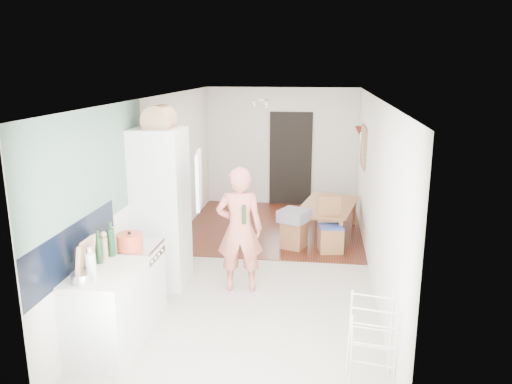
% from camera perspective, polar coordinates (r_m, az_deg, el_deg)
% --- Properties ---
extents(room_shell, '(3.20, 7.00, 2.50)m').
position_cam_1_polar(room_shell, '(7.25, 0.65, 0.82)').
color(room_shell, silver).
rests_on(room_shell, ground).
extents(floor, '(3.20, 7.00, 0.01)m').
position_cam_1_polar(floor, '(7.63, 0.62, -8.34)').
color(floor, '#B8AFA0').
rests_on(floor, ground).
extents(wood_floor_overlay, '(3.20, 3.30, 0.01)m').
position_cam_1_polar(wood_floor_overlay, '(9.36, 2.00, -3.99)').
color(wood_floor_overlay, maroon).
rests_on(wood_floor_overlay, room_shell).
extents(sage_wall_panel, '(0.02, 3.00, 1.30)m').
position_cam_1_polar(sage_wall_panel, '(5.67, -18.10, 2.52)').
color(sage_wall_panel, gray).
rests_on(sage_wall_panel, room_shell).
extents(tile_splashback, '(0.02, 1.90, 0.50)m').
position_cam_1_polar(tile_splashback, '(5.37, -19.98, -6.02)').
color(tile_splashback, black).
rests_on(tile_splashback, room_shell).
extents(doorway_recess, '(0.90, 0.04, 2.00)m').
position_cam_1_polar(doorway_recess, '(10.67, 3.98, 3.78)').
color(doorway_recess, black).
rests_on(doorway_recess, room_shell).
extents(base_cabinet, '(0.60, 0.90, 0.86)m').
position_cam_1_polar(base_cabinet, '(5.54, -16.64, -13.26)').
color(base_cabinet, silver).
rests_on(base_cabinet, room_shell).
extents(worktop, '(0.62, 0.92, 0.06)m').
position_cam_1_polar(worktop, '(5.35, -17.00, -8.87)').
color(worktop, beige).
rests_on(worktop, room_shell).
extents(range_cooker, '(0.60, 0.60, 0.88)m').
position_cam_1_polar(range_cooker, '(6.15, -13.80, -10.09)').
color(range_cooker, silver).
rests_on(range_cooker, room_shell).
extents(cooker_top, '(0.60, 0.60, 0.04)m').
position_cam_1_polar(cooker_top, '(5.98, -14.06, -6.07)').
color(cooker_top, silver).
rests_on(cooker_top, room_shell).
extents(fridge_housing, '(0.66, 0.66, 2.15)m').
position_cam_1_polar(fridge_housing, '(6.83, -10.81, -1.80)').
color(fridge_housing, silver).
rests_on(fridge_housing, room_shell).
extents(fridge_door, '(0.14, 0.56, 0.70)m').
position_cam_1_polar(fridge_door, '(6.26, -6.56, 1.40)').
color(fridge_door, silver).
rests_on(fridge_door, room_shell).
extents(fridge_interior, '(0.02, 0.52, 0.66)m').
position_cam_1_polar(fridge_interior, '(6.62, -8.45, 2.04)').
color(fridge_interior, white).
rests_on(fridge_interior, room_shell).
extents(pinboard, '(0.03, 0.90, 0.70)m').
position_cam_1_polar(pinboard, '(9.03, 12.18, 5.12)').
color(pinboard, tan).
rests_on(pinboard, room_shell).
extents(pinboard_frame, '(0.00, 0.94, 0.74)m').
position_cam_1_polar(pinboard_frame, '(9.03, 12.09, 5.12)').
color(pinboard_frame, olive).
rests_on(pinboard_frame, room_shell).
extents(wall_sconce, '(0.18, 0.18, 0.16)m').
position_cam_1_polar(wall_sconce, '(9.65, 11.72, 6.91)').
color(wall_sconce, maroon).
rests_on(wall_sconce, room_shell).
extents(person, '(0.78, 0.56, 1.99)m').
position_cam_1_polar(person, '(6.52, -1.89, -3.03)').
color(person, '#D56E5D').
rests_on(person, floor).
extents(dining_table, '(1.01, 1.48, 0.48)m').
position_cam_1_polar(dining_table, '(8.95, 8.34, -3.44)').
color(dining_table, olive).
rests_on(dining_table, floor).
extents(dining_chair, '(0.43, 0.43, 0.88)m').
position_cam_1_polar(dining_chair, '(8.10, 8.54, -3.84)').
color(dining_chair, olive).
rests_on(dining_chair, floor).
extents(stool, '(0.45, 0.45, 0.46)m').
position_cam_1_polar(stool, '(8.27, 4.35, -4.87)').
color(stool, olive).
rests_on(stool, floor).
extents(grey_drape, '(0.57, 0.57, 0.19)m').
position_cam_1_polar(grey_drape, '(8.15, 4.36, -2.71)').
color(grey_drape, gray).
rests_on(grey_drape, stool).
extents(drying_rack, '(0.47, 0.44, 0.81)m').
position_cam_1_polar(drying_rack, '(5.05, 13.10, -16.20)').
color(drying_rack, silver).
rests_on(drying_rack, floor).
extents(bread_bin, '(0.46, 0.45, 0.21)m').
position_cam_1_polar(bread_bin, '(6.58, -10.99, 8.09)').
color(bread_bin, tan).
rests_on(bread_bin, fridge_housing).
extents(red_casserole, '(0.32, 0.32, 0.18)m').
position_cam_1_polar(red_casserole, '(5.83, -14.22, -5.48)').
color(red_casserole, '#D64E2B').
rests_on(red_casserole, cooker_top).
extents(steel_pan, '(0.20, 0.20, 0.10)m').
position_cam_1_polar(steel_pan, '(5.10, -19.30, -9.24)').
color(steel_pan, silver).
rests_on(steel_pan, worktop).
extents(held_bottle, '(0.05, 0.05, 0.24)m').
position_cam_1_polar(held_bottle, '(6.36, -1.40, -2.60)').
color(held_bottle, '#173C1C').
rests_on(held_bottle, person).
extents(bottle_a, '(0.07, 0.07, 0.29)m').
position_cam_1_polar(bottle_a, '(5.48, -17.51, -6.38)').
color(bottle_a, '#173C1C').
rests_on(bottle_a, worktop).
extents(bottle_b, '(0.09, 0.09, 0.31)m').
position_cam_1_polar(bottle_b, '(5.65, -16.20, -5.56)').
color(bottle_b, '#173C1C').
rests_on(bottle_b, worktop).
extents(bottle_c, '(0.11, 0.11, 0.24)m').
position_cam_1_polar(bottle_c, '(5.18, -18.36, -7.92)').
color(bottle_c, silver).
rests_on(bottle_c, worktop).
extents(pepper_mill_front, '(0.08, 0.08, 0.24)m').
position_cam_1_polar(pepper_mill_front, '(5.60, -16.92, -6.16)').
color(pepper_mill_front, tan).
rests_on(pepper_mill_front, worktop).
extents(pepper_mill_back, '(0.08, 0.08, 0.24)m').
position_cam_1_polar(pepper_mill_back, '(5.76, -16.16, -5.54)').
color(pepper_mill_back, tan).
rests_on(pepper_mill_back, worktop).
extents(chopping_boards, '(0.12, 0.28, 0.39)m').
position_cam_1_polar(chopping_boards, '(5.18, -18.93, -7.12)').
color(chopping_boards, tan).
rests_on(chopping_boards, worktop).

